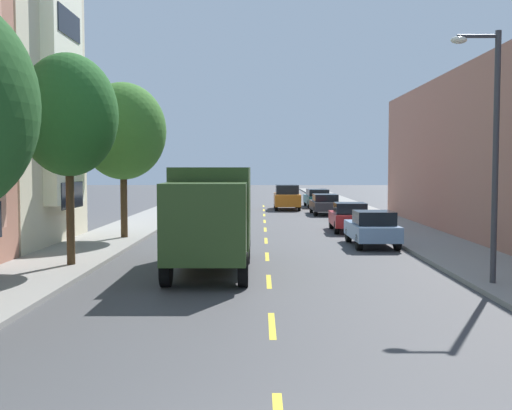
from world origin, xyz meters
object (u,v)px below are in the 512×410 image
object	(u,v)px
parked_sedan_charcoal	(325,204)
parked_hatchback_white	(208,200)
street_lamp	(490,138)
parked_hatchback_sky	(372,228)
street_tree_second	(69,115)
parked_wagon_champagne	(191,209)
moving_orange_sedan	(287,197)
parked_wagon_teal	(317,197)
parked_hatchback_red	(349,217)
delivery_box_truck	(212,211)
street_tree_third	(123,131)

from	to	relation	value
parked_sedan_charcoal	parked_hatchback_white	bearing A→B (deg)	148.12
street_lamp	parked_hatchback_sky	world-z (taller)	street_lamp
street_tree_second	parked_wagon_champagne	size ratio (longest dim) A/B	1.43
parked_wagon_champagne	street_lamp	bearing A→B (deg)	-62.89
moving_orange_sedan	parked_wagon_teal	bearing A→B (deg)	48.64
street_lamp	parked_hatchback_white	bearing A→B (deg)	107.95
parked_hatchback_red	parked_sedan_charcoal	xyz separation A→B (m)	(-0.05, 11.56, -0.01)
moving_orange_sedan	street_tree_second	bearing A→B (deg)	-106.05
parked_hatchback_sky	moving_orange_sedan	bearing A→B (deg)	96.54
street_lamp	delivery_box_truck	world-z (taller)	street_lamp
parked_hatchback_sky	parked_hatchback_white	bearing A→B (deg)	110.96
parked_sedan_charcoal	moving_orange_sedan	size ratio (longest dim) A/B	0.94
street_tree_third	parked_hatchback_white	world-z (taller)	street_tree_third
street_tree_third	parked_hatchback_sky	world-z (taller)	street_tree_third
street_tree_third	parked_wagon_champagne	xyz separation A→B (m)	(2.00, 9.17, -4.09)
street_tree_third	parked_wagon_champagne	world-z (taller)	street_tree_third
parked_sedan_charcoal	parked_hatchback_sky	bearing A→B (deg)	-89.46
street_tree_second	parked_hatchback_white	size ratio (longest dim) A/B	1.70
street_lamp	parked_sedan_charcoal	bearing A→B (deg)	93.69
parked_hatchback_sky	parked_sedan_charcoal	size ratio (longest dim) A/B	0.89
street_tree_second	parked_hatchback_red	bearing A→B (deg)	47.79
delivery_box_truck	parked_hatchback_white	bearing A→B (deg)	95.10
parked_hatchback_sky	parked_sedan_charcoal	bearing A→B (deg)	90.54
parked_hatchback_red	street_tree_third	bearing A→B (deg)	-159.98
street_tree_second	parked_sedan_charcoal	distance (m)	26.00
parked_hatchback_sky	parked_sedan_charcoal	xyz separation A→B (m)	(-0.16, 17.56, -0.01)
parked_hatchback_sky	parked_hatchback_red	world-z (taller)	same
parked_wagon_champagne	parked_wagon_teal	size ratio (longest dim) A/B	1.00
moving_orange_sedan	parked_hatchback_red	bearing A→B (deg)	-81.51
delivery_box_truck	street_lamp	bearing A→B (deg)	-21.58
parked_hatchback_sky	parked_wagon_teal	bearing A→B (deg)	89.97
street_tree_second	parked_hatchback_sky	distance (m)	12.96
street_tree_third	street_lamp	world-z (taller)	street_tree_third
street_tree_third	parked_sedan_charcoal	xyz separation A→B (m)	(10.64, 15.45, -4.14)
delivery_box_truck	parked_hatchback_sky	distance (m)	8.62
street_tree_third	parked_hatchback_white	size ratio (longest dim) A/B	1.73
street_tree_third	parked_wagon_teal	distance (m)	26.26
parked_wagon_teal	moving_orange_sedan	world-z (taller)	moving_orange_sedan
parked_wagon_champagne	parked_sedan_charcoal	world-z (taller)	parked_wagon_champagne
delivery_box_truck	moving_orange_sedan	bearing A→B (deg)	82.82
street_tree_second	parked_hatchback_white	bearing A→B (deg)	85.96
parked_wagon_champagne	parked_hatchback_white	world-z (taller)	same
parked_hatchback_sky	parked_wagon_champagne	bearing A→B (deg)	128.00
street_tree_third	delivery_box_truck	xyz separation A→B (m)	(4.60, -7.98, -3.02)
parked_hatchback_white	street_lamp	bearing A→B (deg)	-72.05
delivery_box_truck	parked_hatchback_sky	xyz separation A→B (m)	(6.21, 5.88, -1.12)
street_tree_second	street_tree_third	bearing A→B (deg)	90.00
street_lamp	parked_hatchback_white	xyz separation A→B (m)	(-10.32, 31.86, -3.32)
street_tree_second	parked_hatchback_sky	world-z (taller)	street_tree_second
delivery_box_truck	parked_hatchback_red	world-z (taller)	delivery_box_truck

